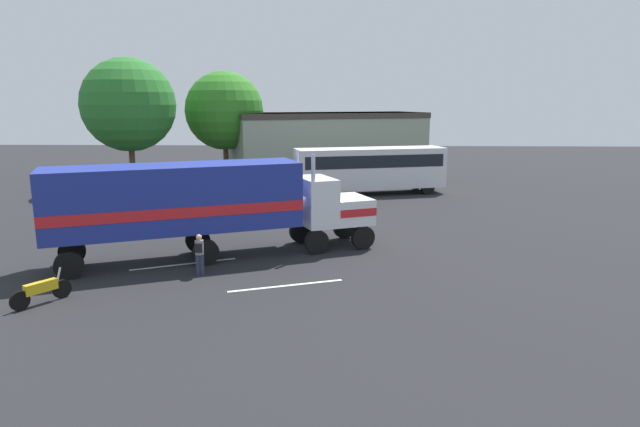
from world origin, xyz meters
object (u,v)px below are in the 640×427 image
at_px(parked_car, 165,198).
at_px(tree_left, 128,105).
at_px(parked_bus, 370,166).
at_px(semi_truck, 202,201).
at_px(person_bystander, 199,253).
at_px(motorcycle, 41,290).
at_px(tree_center, 224,111).

distance_m(parked_car, tree_left, 11.38).
height_order(parked_bus, tree_left, tree_left).
xyz_separation_m(parked_bus, parked_car, (-13.20, -6.73, -1.26)).
distance_m(parked_bus, parked_car, 14.87).
bearing_deg(tree_left, semi_truck, -61.78).
bearing_deg(person_bystander, motorcycle, -142.85).
bearing_deg(parked_bus, person_bystander, -111.51).
bearing_deg(parked_car, motorcycle, -86.80).
xyz_separation_m(person_bystander, tree_center, (-4.33, 26.47, 5.06)).
xyz_separation_m(parked_car, tree_center, (1.13, 13.54, 5.14)).
bearing_deg(motorcycle, tree_left, 103.73).
bearing_deg(person_bystander, semi_truck, 99.61).
bearing_deg(tree_center, semi_truck, -80.75).
bearing_deg(tree_left, parked_car, -58.58).
distance_m(semi_truck, parked_bus, 19.15).
xyz_separation_m(parked_car, tree_left, (-5.14, 8.42, 5.67)).
bearing_deg(semi_truck, motorcycle, -125.63).
relative_size(parked_car, motorcycle, 2.62).
relative_size(person_bystander, motorcycle, 0.90).
bearing_deg(person_bystander, parked_bus, 68.49).
height_order(parked_bus, motorcycle, parked_bus).
bearing_deg(parked_bus, semi_truck, -115.18).
bearing_deg(tree_left, parked_bus, -5.27).
xyz_separation_m(person_bystander, parked_bus, (7.75, 19.66, 1.17)).
relative_size(semi_truck, motorcycle, 7.72).
relative_size(parked_car, tree_center, 0.51).
xyz_separation_m(semi_truck, tree_left, (-10.20, 19.01, 3.95)).
bearing_deg(person_bystander, tree_center, 99.28).
bearing_deg(tree_left, motorcycle, -76.27).
height_order(person_bystander, tree_left, tree_left).
relative_size(parked_bus, motorcycle, 6.22).
height_order(parked_car, motorcycle, parked_car).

